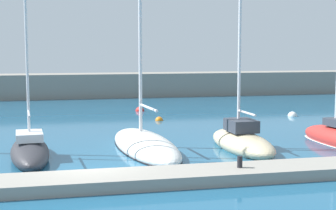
{
  "coord_description": "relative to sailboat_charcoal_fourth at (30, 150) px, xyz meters",
  "views": [
    {
      "loc": [
        -1.3,
        -19.79,
        4.96
      ],
      "look_at": [
        4.47,
        6.04,
        1.99
      ],
      "focal_mm": 54.21,
      "sensor_mm": 36.0,
      "label": 1
    }
  ],
  "objects": [
    {
      "name": "ground_plane",
      "position": [
        2.49,
        -3.43,
        -0.4
      ],
      "size": [
        120.0,
        120.0,
        0.0
      ],
      "primitive_type": "plane",
      "color": "#1E567A"
    },
    {
      "name": "dock_pier",
      "position": [
        2.49,
        -5.39,
        -0.17
      ],
      "size": [
        43.79,
        2.05,
        0.44
      ],
      "primitive_type": "cube",
      "color": "gray",
      "rests_on": "ground_plane"
    },
    {
      "name": "breakwater_seawall",
      "position": [
        2.49,
        28.62,
        0.8
      ],
      "size": [
        108.0,
        3.68,
        2.4
      ],
      "primitive_type": "cube",
      "color": "gray",
      "rests_on": "ground_plane"
    },
    {
      "name": "sailboat_charcoal_fourth",
      "position": [
        0.0,
        0.0,
        0.0
      ],
      "size": [
        2.1,
        6.25,
        10.61
      ],
      "rotation": [
        0.0,
        0.0,
        1.64
      ],
      "color": "#2D2D33",
      "rests_on": "ground_plane"
    },
    {
      "name": "sailboat_white_fifth",
      "position": [
        5.41,
        0.82,
        -0.09
      ],
      "size": [
        3.24,
        8.64,
        16.22
      ],
      "rotation": [
        0.0,
        0.0,
        1.67
      ],
      "color": "white",
      "rests_on": "ground_plane"
    },
    {
      "name": "sailboat_sand_sixth",
      "position": [
        10.09,
        -0.04,
        0.07
      ],
      "size": [
        2.3,
        6.17,
        12.66
      ],
      "rotation": [
        0.0,
        0.0,
        1.61
      ],
      "color": "beige",
      "rests_on": "ground_plane"
    },
    {
      "name": "mooring_buoy_orange",
      "position": [
        8.13,
        10.67,
        -0.4
      ],
      "size": [
        0.53,
        0.53,
        0.53
      ],
      "primitive_type": "sphere",
      "color": "orange",
      "rests_on": "ground_plane"
    },
    {
      "name": "mooring_buoy_red",
      "position": [
        7.7,
        16.13,
        -0.4
      ],
      "size": [
        0.7,
        0.7,
        0.7
      ],
      "primitive_type": "sphere",
      "color": "red",
      "rests_on": "ground_plane"
    },
    {
      "name": "mooring_buoy_white",
      "position": [
        18.14,
        10.74,
        -0.4
      ],
      "size": [
        0.67,
        0.67,
        0.67
      ],
      "primitive_type": "sphere",
      "color": "white",
      "rests_on": "ground_plane"
    },
    {
      "name": "dock_bollard",
      "position": [
        7.97,
        -5.39,
        0.27
      ],
      "size": [
        0.2,
        0.2,
        0.44
      ],
      "primitive_type": "cylinder",
      "color": "black",
      "rests_on": "dock_pier"
    }
  ]
}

